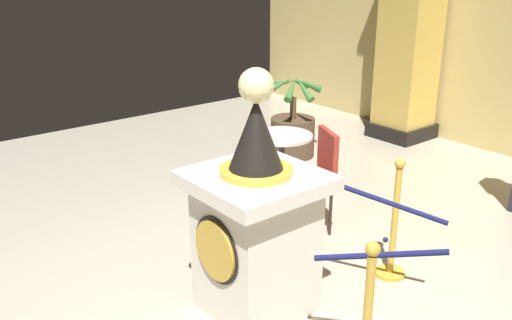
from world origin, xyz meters
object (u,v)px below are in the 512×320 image
Objects in this scene: pedestal_clock at (255,225)px; stanchion_far at (393,236)px; cafe_chair_red at (317,172)px; cafe_table at (282,161)px; potted_palm_left at (293,130)px.

pedestal_clock is 1.77× the size of stanchion_far.
cafe_chair_red is (-0.65, 1.25, -0.10)m from pedestal_clock.
stanchion_far reaches higher than cafe_table.
pedestal_clock reaches higher than potted_palm_left.
stanchion_far is 1.04× the size of cafe_chair_red.
potted_palm_left reaches higher than cafe_table.
cafe_chair_red is at bearing 117.31° from pedestal_clock.
cafe_table is (-1.56, 0.20, 0.15)m from stanchion_far.
cafe_chair_red is (1.68, -1.24, 0.24)m from potted_palm_left.
cafe_table is at bearing 132.66° from pedestal_clock.
cafe_table is at bearing -46.62° from potted_palm_left.
stanchion_far is 0.92× the size of potted_palm_left.
pedestal_clock is 1.85× the size of cafe_chair_red.
cafe_table is at bearing 172.72° from stanchion_far.
potted_palm_left is (-2.32, 2.49, -0.33)m from pedestal_clock.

